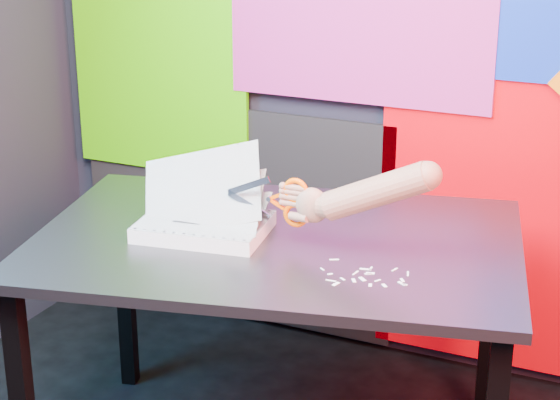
% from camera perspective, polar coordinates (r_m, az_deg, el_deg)
% --- Properties ---
extents(room, '(3.01, 3.01, 2.71)m').
position_cam_1_polar(room, '(1.80, -3.65, 7.71)').
color(room, black).
rests_on(room, ground).
extents(backdrop, '(2.88, 0.05, 2.08)m').
position_cam_1_polar(backdrop, '(3.20, 9.97, 5.49)').
color(backdrop, '#E8000B').
rests_on(backdrop, ground).
extents(work_table, '(1.51, 1.17, 0.75)m').
position_cam_1_polar(work_table, '(2.63, -0.21, -3.87)').
color(work_table, black).
rests_on(work_table, ground).
extents(printout_stack, '(0.42, 0.31, 0.27)m').
position_cam_1_polar(printout_stack, '(2.63, -4.67, -1.50)').
color(printout_stack, silver).
rests_on(printout_stack, work_table).
extents(scissors, '(0.24, 0.02, 0.14)m').
position_cam_1_polar(scissors, '(2.50, 0.61, -0.12)').
color(scissors, '#909AB1').
rests_on(scissors, printout_stack).
extents(hand_forearm, '(0.43, 0.08, 0.21)m').
position_cam_1_polar(hand_forearm, '(2.41, 5.23, 0.41)').
color(hand_forearm, '#A76E4B').
rests_on(hand_forearm, work_table).
extents(paper_clippings, '(0.24, 0.17, 0.00)m').
position_cam_1_polar(paper_clippings, '(2.37, 5.28, -4.67)').
color(paper_clippings, white).
rests_on(paper_clippings, work_table).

